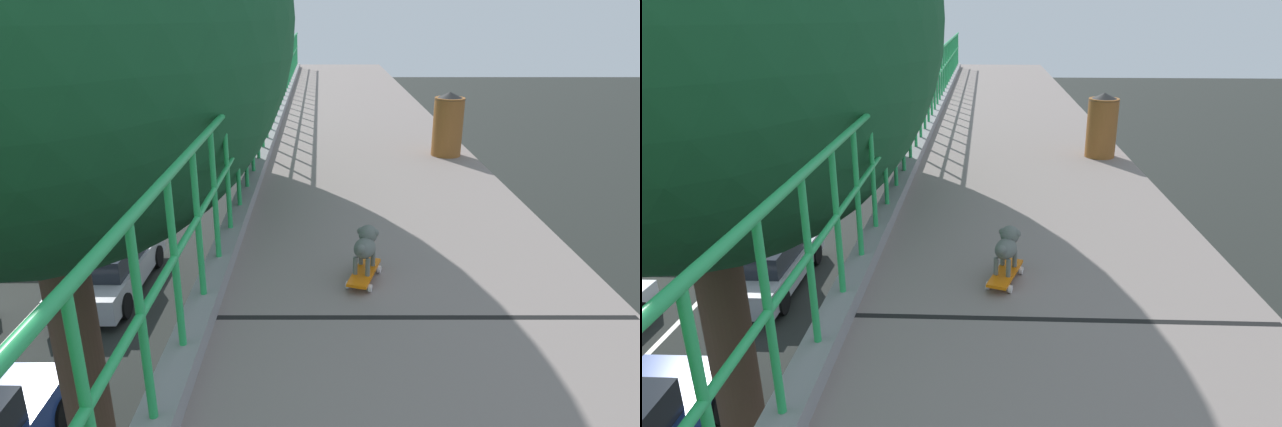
{
  "view_description": "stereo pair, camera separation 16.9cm",
  "coord_description": "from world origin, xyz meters",
  "views": [
    {
      "loc": [
        0.57,
        -1.88,
        7.16
      ],
      "look_at": [
        0.56,
        2.57,
        5.49
      ],
      "focal_mm": 30.91,
      "sensor_mm": 36.0,
      "label": 1
    },
    {
      "loc": [
        0.74,
        -1.88,
        7.16
      ],
      "look_at": [
        0.56,
        2.57,
        5.49
      ],
      "focal_mm": 30.91,
      "sensor_mm": 36.0,
      "label": 2
    }
  ],
  "objects": [
    {
      "name": "car_silver_fifth",
      "position": [
        -5.01,
        11.29,
        0.69
      ],
      "size": [
        1.79,
        4.41,
        1.41
      ],
      "color": "#B5B8BD",
      "rests_on": "ground"
    },
    {
      "name": "roadside_tree_mid",
      "position": [
        -2.56,
        4.16,
        7.01
      ],
      "size": [
        5.74,
        5.74,
        9.74
      ],
      "color": "brown",
      "rests_on": "ground"
    },
    {
      "name": "small_dog",
      "position": [
        0.93,
        2.08,
        5.42
      ],
      "size": [
        0.24,
        0.37,
        0.34
      ],
      "color": "#5D635E",
      "rests_on": "toy_skateboard"
    },
    {
      "name": "city_bus",
      "position": [
        -8.62,
        28.62,
        1.74
      ],
      "size": [
        2.71,
        10.08,
        3.04
      ],
      "color": "white",
      "rests_on": "ground"
    },
    {
      "name": "car_yellow_cab_sixth",
      "position": [
        -8.13,
        14.83,
        0.68
      ],
      "size": [
        1.98,
        4.37,
        1.6
      ],
      "color": "yellow",
      "rests_on": "ground"
    },
    {
      "name": "toy_skateboard",
      "position": [
        0.92,
        2.02,
        5.19
      ],
      "size": [
        0.31,
        0.54,
        0.09
      ],
      "color": "orange",
      "rests_on": "overpass_deck"
    },
    {
      "name": "litter_bin",
      "position": [
        2.42,
        6.0,
        5.59
      ],
      "size": [
        0.44,
        0.44,
        0.92
      ],
      "color": "#955726",
      "rests_on": "overpass_deck"
    }
  ]
}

